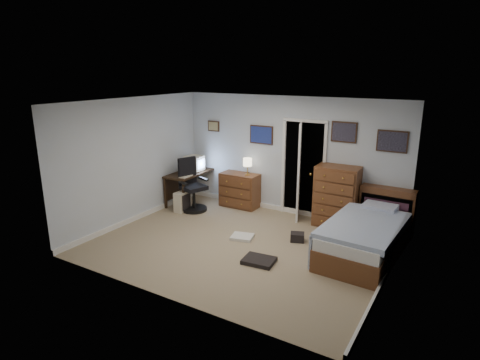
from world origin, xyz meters
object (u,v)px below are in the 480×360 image
at_px(office_chair, 192,190).
at_px(tall_dresser, 337,197).
at_px(low_dresser, 240,190).
at_px(computer_desk, 187,179).
at_px(bed, 364,238).

xyz_separation_m(office_chair, tall_dresser, (3.02, 0.71, 0.16)).
xyz_separation_m(low_dresser, tall_dresser, (2.23, -0.02, 0.22)).
xyz_separation_m(computer_desk, bed, (4.27, -0.73, -0.24)).
xyz_separation_m(computer_desk, low_dresser, (1.21, 0.35, -0.18)).
distance_m(computer_desk, tall_dresser, 3.46).
bearing_deg(low_dresser, computer_desk, -163.67).
bearing_deg(computer_desk, low_dresser, 14.60).
bearing_deg(office_chair, bed, 13.93).
relative_size(office_chair, bed, 0.54).
bearing_deg(computer_desk, office_chair, -43.16).
bearing_deg(low_dresser, office_chair, -137.03).
height_order(computer_desk, low_dresser, low_dresser).
distance_m(computer_desk, low_dresser, 1.28).
relative_size(computer_desk, office_chair, 1.11).
bearing_deg(bed, office_chair, 177.91).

